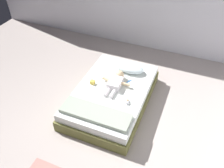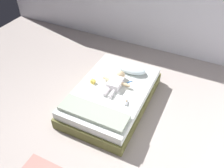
# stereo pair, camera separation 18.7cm
# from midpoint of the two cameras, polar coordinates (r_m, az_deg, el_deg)

# --- Properties ---
(ground_plane) EXTENTS (8.00, 8.00, 0.00)m
(ground_plane) POSITION_cam_midpoint_polar(r_m,az_deg,el_deg) (3.92, -5.53, -11.80)
(ground_plane) COLOR #AFA29C
(bed) EXTENTS (1.25, 1.94, 0.35)m
(bed) POSITION_cam_midpoint_polar(r_m,az_deg,el_deg) (4.24, 1.26, -2.88)
(bed) COLOR brown
(bed) RESTS_ON ground_plane
(pillow) EXTENTS (0.54, 0.28, 0.14)m
(pillow) POSITION_cam_midpoint_polar(r_m,az_deg,el_deg) (4.46, 6.01, 3.67)
(pillow) COLOR silver
(pillow) RESTS_ON bed
(baby) EXTENTS (0.53, 0.64, 0.17)m
(baby) POSITION_cam_midpoint_polar(r_m,az_deg,el_deg) (4.15, 2.36, 0.56)
(baby) COLOR white
(baby) RESTS_ON bed
(toothbrush) EXTENTS (0.08, 0.13, 0.02)m
(toothbrush) POSITION_cam_midpoint_polar(r_m,az_deg,el_deg) (4.26, 5.59, 0.53)
(toothbrush) COLOR #3B89E8
(toothbrush) RESTS_ON bed
(blanket) EXTENTS (1.12, 0.35, 0.07)m
(blanket) POSITION_cam_midpoint_polar(r_m,az_deg,el_deg) (3.67, -3.12, -7.00)
(blanket) COLOR #9DA998
(blanket) RESTS_ON bed
(toy_block) EXTENTS (0.08, 0.08, 0.07)m
(toy_block) POSITION_cam_midpoint_polar(r_m,az_deg,el_deg) (4.21, -3.40, 0.60)
(toy_block) COLOR #EBC84A
(toy_block) RESTS_ON bed
(baby_bottle) EXTENTS (0.08, 0.11, 0.08)m
(baby_bottle) POSITION_cam_midpoint_polar(r_m,az_deg,el_deg) (3.84, 4.86, -4.41)
(baby_bottle) COLOR white
(baby_bottle) RESTS_ON bed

